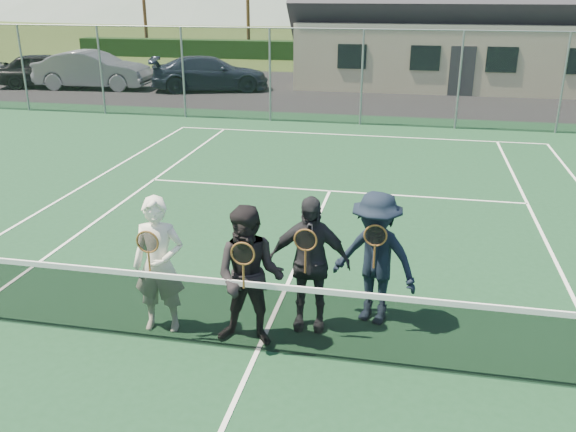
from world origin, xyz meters
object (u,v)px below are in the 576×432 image
(player_c, at_px, (309,263))
(car_c, at_px, (210,74))
(tennis_net, at_px, (257,314))
(player_a, at_px, (159,265))
(player_b, at_px, (250,277))
(player_d, at_px, (375,258))
(car_a, at_px, (48,70))
(car_b, at_px, (93,70))

(player_c, bearing_deg, car_c, 112.09)
(tennis_net, bearing_deg, car_c, 110.01)
(player_a, bearing_deg, car_c, 106.66)
(car_c, xyz_separation_m, player_b, (6.90, -19.11, 0.19))
(tennis_net, bearing_deg, player_b, 123.14)
(car_c, bearing_deg, tennis_net, -177.26)
(player_d, bearing_deg, car_a, 131.66)
(player_c, bearing_deg, player_a, -166.52)
(car_b, height_order, tennis_net, car_b)
(car_a, distance_m, player_d, 23.74)
(car_c, xyz_separation_m, player_a, (5.69, -19.01, 0.20))
(player_b, height_order, player_d, same)
(car_b, distance_m, car_c, 5.22)
(car_a, relative_size, player_a, 2.46)
(player_a, bearing_deg, tennis_net, -12.64)
(player_a, distance_m, player_c, 1.90)
(car_c, distance_m, player_b, 20.32)
(car_b, height_order, player_d, player_d)
(car_b, xyz_separation_m, player_d, (13.54, -17.68, 0.11))
(car_a, bearing_deg, player_b, -158.47)
(tennis_net, xyz_separation_m, player_d, (1.32, 1.06, 0.38))
(player_b, bearing_deg, tennis_net, -56.86)
(car_c, relative_size, player_d, 2.78)
(player_d, bearing_deg, car_c, 114.59)
(car_b, height_order, player_c, player_c)
(car_b, xyz_separation_m, car_c, (5.18, 0.58, -0.09))
(player_d, bearing_deg, player_b, -149.45)
(car_a, xyz_separation_m, car_b, (2.24, -0.06, 0.06))
(car_c, height_order, player_d, player_d)
(car_a, distance_m, player_c, 23.45)
(car_a, relative_size, car_b, 0.90)
(car_a, bearing_deg, player_d, -154.43)
(car_a, height_order, player_c, player_c)
(player_a, height_order, player_c, same)
(player_b, xyz_separation_m, player_c, (0.63, 0.54, 0.00))
(car_a, bearing_deg, car_b, -107.57)
(car_b, height_order, player_a, player_a)
(car_c, bearing_deg, car_a, 76.73)
(tennis_net, bearing_deg, car_b, 123.11)
(car_b, bearing_deg, player_d, -147.31)
(car_b, bearing_deg, player_b, -151.64)
(car_c, relative_size, player_b, 2.78)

